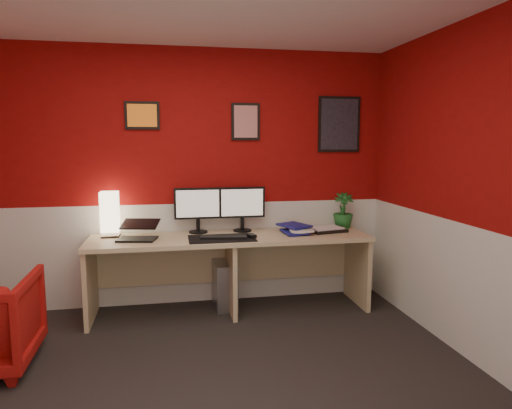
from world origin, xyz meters
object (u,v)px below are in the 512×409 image
desk (231,274)px  laptop (137,228)px  potted_plant (343,210)px  pc_tower (224,284)px  monitor_left (198,203)px  zen_tray (326,230)px  shoji_lamp (110,215)px  monitor_right (242,202)px

desk → laptop: (-0.85, -0.03, 0.47)m
desk → potted_plant: (1.19, 0.20, 0.54)m
pc_tower → monitor_left: bearing=162.3°
pc_tower → zen_tray: bearing=-8.5°
desk → shoji_lamp: size_ratio=6.50×
monitor_left → monitor_right: (0.43, -0.00, 0.00)m
monitor_left → pc_tower: 0.83m
laptop → zen_tray: (1.80, 0.07, -0.09)m
desk → monitor_right: 0.70m
desk → potted_plant: size_ratio=7.23×
zen_tray → pc_tower: bearing=173.8°
pc_tower → shoji_lamp: bearing=176.0°
desk → potted_plant: bearing=9.8°
monitor_left → monitor_right: same height
laptop → monitor_left: bearing=35.7°
monitor_right → pc_tower: 0.82m
desk → laptop: bearing=-178.2°
desk → pc_tower: size_ratio=5.78×
laptop → monitor_left: size_ratio=0.57×
shoji_lamp → laptop: size_ratio=1.21×
monitor_right → pc_tower: size_ratio=1.29×
desk → pc_tower: 0.21m
shoji_lamp → zen_tray: (2.05, -0.14, -0.18)m
pc_tower → monitor_right: bearing=15.6°
zen_tray → pc_tower: size_ratio=0.78×
monitor_left → zen_tray: monitor_left is taller
shoji_lamp → monitor_right: monitor_right is taller
desk → monitor_right: monitor_right is taller
shoji_lamp → monitor_right: 1.25m
shoji_lamp → monitor_right: bearing=1.4°
shoji_lamp → pc_tower: shoji_lamp is taller
laptop → pc_tower: bearing=24.7°
zen_tray → potted_plant: bearing=34.7°
desk → potted_plant: 1.32m
zen_tray → shoji_lamp: bearing=176.1°
desk → pc_tower: (-0.05, 0.15, -0.14)m
desk → monitor_left: bearing=142.8°
laptop → monitor_right: (0.99, 0.24, 0.18)m
monitor_left → desk: bearing=-37.2°
monitor_right → zen_tray: bearing=-11.9°
monitor_right → zen_tray: (0.81, -0.17, -0.28)m
laptop → monitor_left: (0.56, 0.24, 0.18)m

